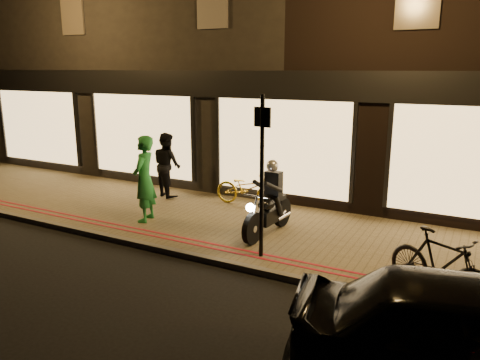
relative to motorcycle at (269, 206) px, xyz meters
The scene contains 11 objects.
ground 2.01m from the motorcycle, 111.88° to the right, with size 90.00×90.00×0.00m, color black.
sidewalk 1.01m from the motorcycle, 158.99° to the left, with size 50.00×4.00×0.12m, color brown.
kerb_stone 1.94m from the motorcycle, 112.47° to the right, with size 50.00×0.14×0.12m, color #59544C.
red_kerb_lines 1.50m from the motorcycle, 120.47° to the right, with size 50.00×0.26×0.01m.
building_row 8.09m from the motorcycle, 95.48° to the left, with size 48.00×10.11×8.50m.
motorcycle is the anchor object (origin of this frame).
sign_post 1.61m from the motorcycle, 72.21° to the right, with size 0.35×0.10×3.00m.
bicycle_gold 2.19m from the motorcycle, 129.76° to the left, with size 0.59×1.71×0.90m, color gold.
bicycle_dark 3.76m from the motorcycle, 21.74° to the right, with size 0.50×1.78×1.07m, color black.
person_green 2.95m from the motorcycle, 169.56° to the right, with size 0.72×0.47×1.98m, color #227F35.
person_dark 4.02m from the motorcycle, 158.77° to the left, with size 0.85×0.66×1.76m, color black.
Camera 1 is at (4.62, -6.86, 3.56)m, focal length 35.00 mm.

